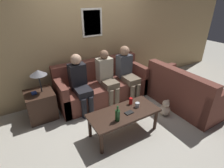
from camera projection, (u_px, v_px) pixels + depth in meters
The scene contains 14 objects.
ground_plane at pixel (113, 107), 3.91m from camera, with size 16.00×16.00×0.00m, color beige.
wall_back at pixel (92, 41), 4.04m from camera, with size 9.00×0.08×2.60m.
couch_main at pixel (102, 86), 4.15m from camera, with size 2.12×0.83×0.91m.
couch_side at pixel (184, 93), 3.83m from camera, with size 0.83×1.62×0.91m.
coffee_table at pixel (124, 115), 3.02m from camera, with size 1.23×0.56×0.45m.
side_table_with_lamp at pixel (41, 103), 3.47m from camera, with size 0.53×0.53×1.02m.
wine_bottle at pixel (117, 115), 2.74m from camera, with size 0.08×0.08×0.27m.
drinking_glass at pixel (137, 105), 3.11m from camera, with size 0.08×0.08×0.09m.
book_stack at pixel (129, 113), 2.96m from camera, with size 0.15×0.10×0.02m.
soda_can at pixel (131, 101), 3.19m from camera, with size 0.07×0.07×0.12m.
person_left at pixel (80, 81), 3.59m from camera, with size 0.34×0.62×1.21m.
person_middle at pixel (107, 75), 3.89m from camera, with size 0.34×0.59×1.19m.
person_right at pixel (127, 70), 4.10m from camera, with size 0.34×0.65×1.22m.
teddy_bear at pixel (165, 109), 3.60m from camera, with size 0.22×0.22×0.35m.
Camera 1 is at (-1.68, -2.78, 2.23)m, focal length 28.00 mm.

